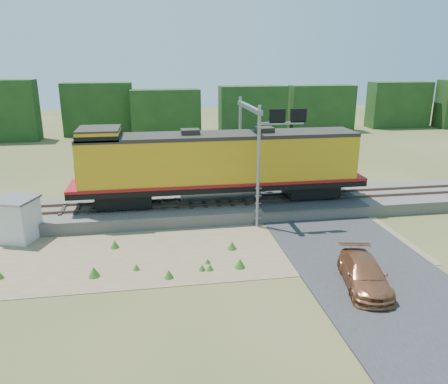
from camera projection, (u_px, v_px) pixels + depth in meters
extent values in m
plane|color=#475123|center=(217.00, 251.00, 23.62)|extent=(140.00, 140.00, 0.00)
cube|color=slate|center=(204.00, 208.00, 29.15)|extent=(70.00, 5.00, 0.80)
cube|color=brown|center=(205.00, 205.00, 28.33)|extent=(70.00, 0.10, 0.16)
cube|color=brown|center=(203.00, 198.00, 29.69)|extent=(70.00, 0.10, 0.16)
cube|color=#8C7754|center=(180.00, 250.00, 23.77)|extent=(26.00, 8.00, 0.03)
cube|color=#38383A|center=(305.00, 197.00, 30.11)|extent=(7.00, 5.20, 0.06)
cube|color=#38383A|center=(253.00, 158.00, 45.43)|extent=(7.00, 24.00, 0.08)
cube|color=#1A3714|center=(175.00, 110.00, 58.48)|extent=(36.00, 3.00, 6.50)
cube|color=#1A3714|center=(446.00, 107.00, 64.74)|extent=(50.00, 3.00, 6.00)
cube|color=black|center=(124.00, 198.00, 28.07)|extent=(3.47, 2.22, 0.87)
cube|color=black|center=(310.00, 189.00, 30.00)|extent=(3.47, 2.22, 0.87)
cube|color=black|center=(220.00, 184.00, 28.85)|extent=(19.27, 2.89, 0.35)
cylinder|color=gray|center=(220.00, 191.00, 28.99)|extent=(5.30, 1.16, 1.16)
cube|color=gold|center=(220.00, 160.00, 28.36)|extent=(17.83, 2.79, 2.99)
cube|color=maroon|center=(220.00, 180.00, 28.77)|extent=(19.27, 2.94, 0.17)
cube|color=#28231E|center=(220.00, 135.00, 27.89)|extent=(17.83, 2.84, 0.23)
cube|color=gold|center=(99.00, 135.00, 26.66)|extent=(2.51, 2.79, 0.67)
cube|color=#28231E|center=(98.00, 129.00, 26.55)|extent=(2.51, 2.84, 0.12)
cube|color=black|center=(99.00, 136.00, 26.67)|extent=(2.55, 2.84, 0.34)
cube|color=maroon|center=(78.00, 170.00, 27.08)|extent=(0.10, 1.93, 1.16)
cube|color=#28231E|center=(190.00, 133.00, 27.52)|extent=(1.16, 0.96, 0.43)
cube|color=#28231E|center=(264.00, 131.00, 28.27)|extent=(1.16, 0.96, 0.43)
cube|color=silver|center=(18.00, 220.00, 24.77)|extent=(2.41, 2.41, 2.38)
cube|color=gray|center=(15.00, 200.00, 24.41)|extent=(2.66, 2.66, 0.11)
cylinder|color=gray|center=(258.00, 168.00, 25.99)|extent=(0.19, 0.19, 7.43)
cylinder|color=gray|center=(240.00, 150.00, 31.27)|extent=(0.19, 0.19, 7.43)
cube|color=gray|center=(249.00, 107.00, 27.66)|extent=(0.27, 6.20, 0.27)
cube|color=gray|center=(281.00, 123.00, 25.41)|extent=(2.76, 0.16, 0.16)
cube|color=black|center=(277.00, 116.00, 25.25)|extent=(0.96, 0.16, 0.80)
cube|color=black|center=(298.00, 115.00, 25.45)|extent=(0.96, 0.16, 0.80)
imported|color=#A15F3B|center=(364.00, 274.00, 19.76)|extent=(2.70, 4.71, 1.29)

